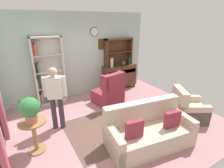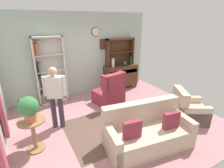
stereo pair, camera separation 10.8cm
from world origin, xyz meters
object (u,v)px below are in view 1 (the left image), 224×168
object	(u,v)px
bookshelf	(47,73)
armchair_floral	(188,109)
vase_round	(123,63)
wingback_chair	(109,93)
sideboard	(119,76)
couch_floral	(148,131)
plant_stand	(34,133)
potted_plant_large	(29,108)
book_stack	(125,110)
bottle_wine	(129,61)
vase_tall	(112,63)
person_reading	(55,94)
coffee_table	(128,114)
sideboard_hutch	(118,48)

from	to	relation	value
bookshelf	armchair_floral	distance (m)	4.24
vase_round	wingback_chair	distance (m)	1.58
bookshelf	vase_round	distance (m)	2.76
sideboard	vase_round	bearing A→B (deg)	-27.17
vase_round	couch_floral	world-z (taller)	vase_round
plant_stand	sideboard	bearing A→B (deg)	31.73
couch_floral	potted_plant_large	distance (m)	2.43
bookshelf	book_stack	bearing A→B (deg)	-60.18
plant_stand	potted_plant_large	distance (m)	0.57
bookshelf	bottle_wine	xyz separation A→B (m)	(3.01, -0.18, 0.06)
vase_tall	person_reading	xyz separation A→B (m)	(-2.35, -1.41, -0.18)
bookshelf	coffee_table	size ratio (longest dim) A/B	2.62
vase_tall	plant_stand	xyz separation A→B (m)	(-2.96, -1.99, -0.66)
coffee_table	sideboard_hutch	bearing A→B (deg)	63.03
book_stack	potted_plant_large	bearing A→B (deg)	176.02
vase_tall	sideboard	bearing A→B (deg)	11.63
sideboard	armchair_floral	world-z (taller)	sideboard
sideboard	couch_floral	world-z (taller)	sideboard
sideboard_hutch	vase_round	distance (m)	0.60
sideboard_hutch	potted_plant_large	world-z (taller)	sideboard_hutch
sideboard_hutch	book_stack	world-z (taller)	sideboard_hutch
vase_round	plant_stand	world-z (taller)	vase_round
armchair_floral	coffee_table	xyz separation A→B (m)	(-1.58, 0.54, 0.06)
sideboard	potted_plant_large	distance (m)	3.99
bookshelf	armchair_floral	bearing A→B (deg)	-44.60
sideboard	couch_floral	distance (m)	3.31
wingback_chair	coffee_table	size ratio (longest dim) A/B	1.31
vase_tall	bookshelf	bearing A→B (deg)	175.68
bottle_wine	sideboard_hutch	bearing A→B (deg)	153.04
wingback_chair	potted_plant_large	xyz separation A→B (m)	(-2.35, -1.12, 0.61)
couch_floral	armchair_floral	world-z (taller)	couch_floral
bookshelf	wingback_chair	distance (m)	2.04
vase_tall	potted_plant_large	distance (m)	3.59
bookshelf	vase_tall	size ratio (longest dim) A/B	6.39
vase_round	wingback_chair	xyz separation A→B (m)	(-1.13, -0.92, -0.62)
vase_tall	couch_floral	bearing A→B (deg)	-105.77
couch_floral	plant_stand	size ratio (longest dim) A/B	2.73
sideboard_hutch	armchair_floral	size ratio (longest dim) A/B	1.04
potted_plant_large	person_reading	bearing A→B (deg)	44.91
vase_tall	couch_floral	distance (m)	3.20
person_reading	coffee_table	size ratio (longest dim) A/B	1.95
vase_round	sideboard_hutch	bearing A→B (deg)	126.48
bottle_wine	book_stack	xyz separation A→B (m)	(-1.67, -2.16, -0.62)
bottle_wine	coffee_table	distance (m)	2.84
bottle_wine	potted_plant_large	bearing A→B (deg)	-151.77
armchair_floral	potted_plant_large	size ratio (longest dim) A/B	2.05
bookshelf	armchair_floral	size ratio (longest dim) A/B	1.99
vase_round	bottle_wine	distance (m)	0.27
vase_round	vase_tall	bearing A→B (deg)	-178.51
wingback_chair	potted_plant_large	distance (m)	2.68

